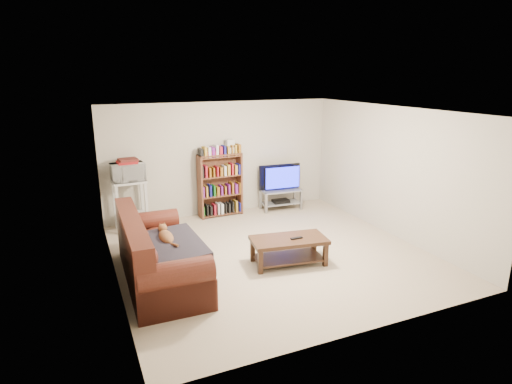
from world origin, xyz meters
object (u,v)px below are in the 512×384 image
coffee_table (289,246)px  tv_stand (281,196)px  sofa (155,259)px  bookshelf (220,184)px

coffee_table → tv_stand: bearing=74.4°
coffee_table → tv_stand: (1.17, 2.60, 0.01)m
sofa → bookshelf: 3.12m
tv_stand → bookshelf: bookshelf is taller
sofa → tv_stand: 4.00m
sofa → tv_stand: size_ratio=2.54×
sofa → coffee_table: sofa is taller
bookshelf → tv_stand: bearing=-8.1°
tv_stand → bookshelf: 1.44m
coffee_table → tv_stand: tv_stand is taller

